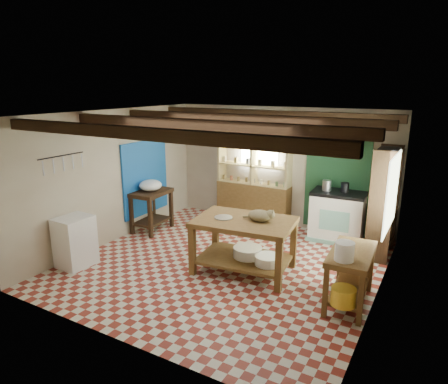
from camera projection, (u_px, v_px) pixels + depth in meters
The scene contains 30 objects.
floor at pixel (224, 265), 6.99m from camera, with size 5.00×5.00×0.02m, color maroon.
ceiling at pixel (224, 114), 6.31m from camera, with size 5.00×5.00×0.02m, color #414246.
wall_back at pixel (280, 167), 8.75m from camera, with size 5.00×0.04×2.60m, color #C0B39A.
wall_front at pixel (116, 243), 4.55m from camera, with size 5.00×0.04×2.60m, color #C0B39A.
wall_left at pixel (114, 177), 7.84m from camera, with size 0.04×5.00×2.60m, color #C0B39A.
wall_right at pixel (383, 217), 5.45m from camera, with size 0.04×5.00×2.60m, color #C0B39A.
ceiling_beams at pixel (224, 121), 6.34m from camera, with size 5.00×3.80×0.15m, color #332012.
blue_wall_patch at pixel (145, 178), 8.64m from camera, with size 0.04×1.40×1.60m, color #1758AC.
green_wall_patch at pixel (337, 176), 8.14m from camera, with size 1.30×0.04×2.30m, color #1B4526.
window_back at pixel (260, 147), 8.87m from camera, with size 0.90×0.02×0.80m, color silver.
window_right at pixel (392, 193), 6.28m from camera, with size 0.02×1.30×1.20m, color silver.
utensil_rail at pixel (62, 163), 6.68m from camera, with size 0.06×0.90×0.28m, color black.
pot_rack at pixel (335, 132), 7.54m from camera, with size 0.86×0.12×0.36m, color black.
shelving_unit at pixel (254, 175), 8.90m from camera, with size 1.70×0.34×2.20m, color tan.
tall_rack at pixel (384, 203), 7.15m from camera, with size 0.40×0.86×2.00m, color #332012.
work_table at pixel (244, 245), 6.65m from camera, with size 1.60×1.07×0.91m, color brown.
stove at pixel (337, 216), 7.99m from camera, with size 1.03×0.69×1.01m, color white.
prep_table at pixel (152, 211), 8.54m from camera, with size 0.60×0.87×0.88m, color #332012.
white_cabinet at pixel (75, 242), 6.86m from camera, with size 0.49×0.58×0.88m, color white.
right_counter at pixel (350, 278), 5.66m from camera, with size 0.56×1.12×0.80m, color brown.
cat at pixel (260, 216), 6.46m from camera, with size 0.40×0.30×0.18m, color olive.
steel_tray at pixel (223, 217), 6.62m from camera, with size 0.30×0.30×0.02m, color #AAABB2.
basin_large at pixel (248, 252), 6.71m from camera, with size 0.49×0.49×0.17m, color white.
basin_small at pixel (268, 260), 6.43m from camera, with size 0.42×0.42×0.15m, color white.
kettle_left at pixel (327, 185), 7.94m from camera, with size 0.18×0.18×0.21m, color #AAABB2.
kettle_right at pixel (345, 187), 7.79m from camera, with size 0.16×0.16×0.20m, color black.
enamel_bowl at pixel (151, 185), 8.39m from camera, with size 0.47×0.47×0.24m, color white.
white_bucket at pixel (344, 251), 5.24m from camera, with size 0.25×0.25×0.25m, color white.
wicker_basket at pixel (353, 273), 5.93m from camera, with size 0.36×0.29×0.25m, color #9F7240.
yellow_tub at pixel (343, 296), 5.28m from camera, with size 0.33×0.33×0.24m, color yellow.
Camera 1 is at (3.17, -5.58, 3.04)m, focal length 32.00 mm.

